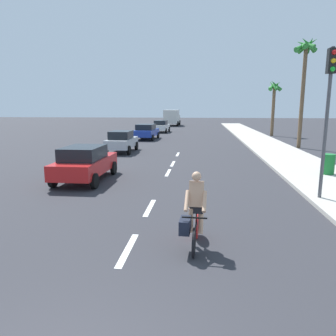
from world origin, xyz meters
TOP-DOWN VIEW (x-y plane):
  - ground_plane at (0.00, 20.00)m, footprint 160.00×160.00m
  - sidewalk_strip at (7.24, 22.00)m, footprint 3.60×80.00m
  - lane_stripe_1 at (0.00, 4.10)m, footprint 0.16×1.80m
  - lane_stripe_2 at (0.00, 7.28)m, footprint 0.16×1.80m
  - lane_stripe_3 at (0.00, 13.06)m, footprint 0.16×1.80m
  - lane_stripe_4 at (0.00, 15.67)m, footprint 0.16×1.80m
  - lane_stripe_5 at (0.00, 19.52)m, footprint 0.16×1.80m
  - cyclist at (1.51, 4.40)m, footprint 0.62×1.71m
  - parked_car_red at (-3.52, 10.90)m, footprint 1.95×4.20m
  - parked_car_silver at (-4.19, 20.20)m, footprint 1.81×3.88m
  - parked_car_blue at (-4.05, 29.86)m, footprint 2.24×4.61m
  - parked_car_white at (-3.71, 39.33)m, footprint 2.05×4.17m
  - delivery_truck at (-3.75, 54.95)m, footprint 2.76×6.28m
  - palm_tree_far at (9.54, 24.18)m, footprint 1.92×1.75m
  - palm_tree_distant at (9.71, 35.39)m, footprint 1.70×1.74m
  - traffic_signal at (5.84, 8.65)m, footprint 0.28×0.33m
  - trash_bin_near at (7.64, 12.90)m, footprint 0.60×0.60m

SIDE VIEW (x-z plane):
  - ground_plane at x=0.00m, z-range 0.00..0.00m
  - lane_stripe_1 at x=0.00m, z-range 0.00..0.01m
  - lane_stripe_2 at x=0.00m, z-range 0.00..0.01m
  - lane_stripe_3 at x=0.00m, z-range 0.00..0.01m
  - lane_stripe_4 at x=0.00m, z-range 0.00..0.01m
  - lane_stripe_5 at x=0.00m, z-range 0.00..0.01m
  - sidewalk_strip at x=7.24m, z-range 0.00..0.14m
  - trash_bin_near at x=7.64m, z-range 0.14..1.09m
  - cyclist at x=1.51m, z-range -0.08..1.74m
  - parked_car_silver at x=-4.19m, z-range 0.05..1.62m
  - parked_car_white at x=-3.71m, z-range 0.05..1.62m
  - parked_car_red at x=-3.52m, z-range 0.05..1.62m
  - parked_car_blue at x=-4.05m, z-range 0.06..1.63m
  - delivery_truck at x=-3.75m, z-range 0.10..2.90m
  - traffic_signal at x=5.84m, z-range 1.01..6.21m
  - palm_tree_distant at x=9.71m, z-range 1.56..7.97m
  - palm_tree_far at x=9.54m, z-range 2.52..11.16m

